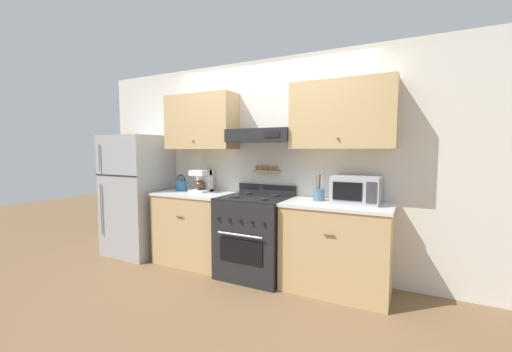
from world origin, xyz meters
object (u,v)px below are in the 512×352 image
tea_kettle (181,184)px  coffee_maker (202,181)px  stove_range (255,236)px  microwave (356,190)px  utensil_crock (319,194)px  refrigerator (138,195)px

tea_kettle → coffee_maker: 0.33m
stove_range → tea_kettle: bearing=174.4°
microwave → utensil_crock: bearing=-177.3°
utensil_crock → coffee_maker: bearing=179.0°
tea_kettle → utensil_crock: utensil_crock is taller
refrigerator → utensil_crock: refrigerator is taller
refrigerator → coffee_maker: refrigerator is taller
stove_range → refrigerator: bearing=-179.3°
coffee_maker → utensil_crock: coffee_maker is taller
refrigerator → tea_kettle: (0.67, 0.14, 0.17)m
stove_range → refrigerator: size_ratio=0.62×
microwave → tea_kettle: bearing=-179.6°
refrigerator → microwave: bearing=3.0°
tea_kettle → microwave: (2.27, 0.02, 0.05)m
utensil_crock → tea_kettle: bearing=-180.0°
coffee_maker → stove_range: bearing=-9.5°
coffee_maker → microwave: (1.95, -0.01, -0.00)m
microwave → utensil_crock: 0.39m
utensil_crock → microwave: bearing=2.7°
tea_kettle → microwave: microwave is taller
microwave → utensil_crock: (-0.38, -0.02, -0.07)m
refrigerator → coffee_maker: (1.00, 0.17, 0.23)m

